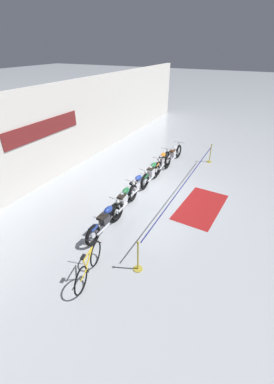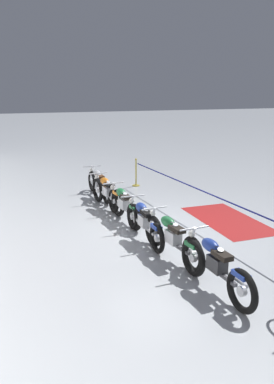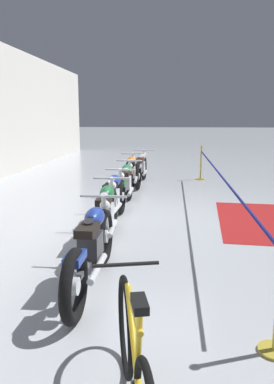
% 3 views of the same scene
% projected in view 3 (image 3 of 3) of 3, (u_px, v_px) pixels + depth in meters
% --- Properties ---
extents(ground_plane, '(120.00, 120.00, 0.00)m').
position_uv_depth(ground_plane, '(154.00, 213.00, 7.60)').
color(ground_plane, '#B2B7BC').
extents(motorcycle_blue_0, '(2.23, 0.62, 0.94)m').
position_uv_depth(motorcycle_blue_0, '(92.00, 248.00, 4.25)').
color(motorcycle_blue_0, black).
rests_on(motorcycle_blue_0, ground).
extents(motorcycle_green_1, '(2.33, 0.62, 0.94)m').
position_uv_depth(motorcycle_green_1, '(106.00, 216.00, 5.64)').
color(motorcycle_green_1, black).
rests_on(motorcycle_green_1, ground).
extents(motorcycle_blue_2, '(2.27, 0.62, 0.92)m').
position_uv_depth(motorcycle_blue_2, '(113.00, 199.00, 6.84)').
color(motorcycle_blue_2, black).
rests_on(motorcycle_blue_2, ground).
extents(motorcycle_green_3, '(2.28, 0.62, 0.93)m').
position_uv_depth(motorcycle_green_3, '(126.00, 184.00, 8.27)').
color(motorcycle_green_3, black).
rests_on(motorcycle_green_3, ground).
extents(motorcycle_orange_4, '(2.40, 0.62, 0.97)m').
position_uv_depth(motorcycle_orange_4, '(131.00, 175.00, 9.52)').
color(motorcycle_orange_4, black).
rests_on(motorcycle_orange_4, ground).
extents(motorcycle_silver_5, '(2.40, 0.62, 0.94)m').
position_uv_depth(motorcycle_silver_5, '(141.00, 168.00, 10.78)').
color(motorcycle_silver_5, black).
rests_on(motorcycle_silver_5, ground).
extents(bicycle, '(1.74, 0.57, 0.98)m').
position_uv_depth(bicycle, '(134.00, 367.00, 2.33)').
color(bicycle, black).
rests_on(bicycle, ground).
extents(stanchion_far_left, '(8.70, 0.28, 1.05)m').
position_uv_depth(stanchion_far_left, '(228.00, 194.00, 5.94)').
color(stanchion_far_left, gold).
rests_on(stanchion_far_left, ground).
extents(stanchion_mid_left, '(0.28, 0.28, 1.05)m').
position_uv_depth(stanchion_mid_left, '(201.00, 168.00, 11.58)').
color(stanchion_mid_left, gold).
rests_on(stanchion_mid_left, ground).
extents(floor_banner, '(2.97, 1.69, 0.01)m').
position_uv_depth(floor_banner, '(259.00, 221.00, 7.05)').
color(floor_banner, maroon).
rests_on(floor_banner, ground).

